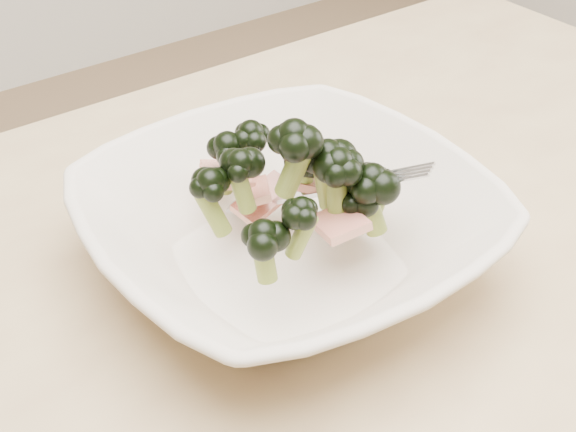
# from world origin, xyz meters

# --- Properties ---
(dining_table) EXTENTS (1.20, 0.80, 0.75)m
(dining_table) POSITION_xyz_m (0.00, 0.00, 0.65)
(dining_table) COLOR tan
(dining_table) RESTS_ON ground
(broccoli_dish) EXTENTS (0.32, 0.32, 0.14)m
(broccoli_dish) POSITION_xyz_m (0.02, 0.06, 0.79)
(broccoli_dish) COLOR beige
(broccoli_dish) RESTS_ON dining_table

